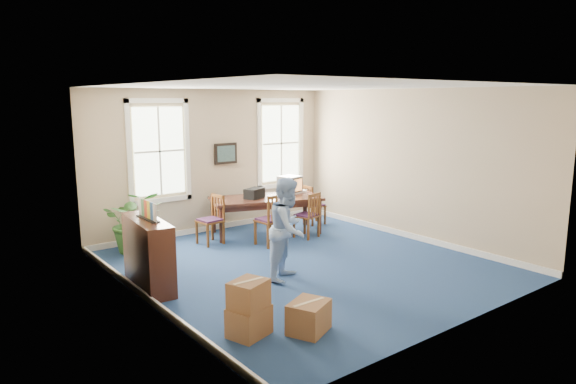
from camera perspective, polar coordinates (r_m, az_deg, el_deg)
floor at (r=9.49m, az=1.75°, el=-8.03°), size 6.50×6.50×0.00m
ceiling at (r=9.01m, az=1.87°, el=11.67°), size 6.50×6.50×0.00m
wall_back at (r=11.78m, az=-8.30°, el=3.45°), size 6.50×0.00×6.50m
wall_front at (r=6.96m, az=19.06°, el=-1.75°), size 6.50×0.00×6.50m
wall_left at (r=7.60m, az=-15.95°, el=-0.60°), size 0.00×6.50×6.50m
wall_right at (r=11.24m, az=13.72°, el=2.94°), size 0.00×6.50×6.50m
baseboard_back at (r=12.04m, az=-8.04°, el=-3.86°), size 6.00×0.04×0.12m
baseboard_left at (r=8.03m, az=-15.20°, el=-11.43°), size 0.04×6.50×0.12m
baseboard_right at (r=11.51m, az=13.30°, el=-4.69°), size 0.04×6.50×0.12m
window_left at (r=11.16m, az=-14.12°, el=4.42°), size 1.40×0.12×2.20m
window_right at (r=12.77m, az=-0.81°, el=5.44°), size 1.40×0.12×2.20m
wall_picture at (r=11.87m, az=-6.93°, el=4.26°), size 0.58×0.06×0.48m
conference_table at (r=11.53m, az=-2.45°, el=-2.59°), size 2.64×1.81×0.82m
crt_tv at (r=11.88m, az=0.19°, el=0.82°), size 0.53×0.57×0.41m
game_console at (r=12.07m, az=1.59°, el=0.11°), size 0.20×0.23×0.05m
equipment_bag at (r=11.32m, az=-3.77°, el=-0.15°), size 0.52×0.43×0.22m
chair_near_left at (r=10.57m, az=-2.07°, el=-3.06°), size 0.52×0.52×1.08m
chair_near_right at (r=11.17m, az=2.07°, el=-2.57°), size 0.54×0.54×1.00m
chair_end_left at (r=10.77m, az=-8.68°, el=-3.09°), size 0.50×0.50×1.02m
chair_end_right at (r=12.38m, az=2.96°, el=-1.42°), size 0.46×0.46×0.94m
man at (r=8.56m, az=0.03°, el=-4.08°), size 1.05×0.99×1.72m
credenza at (r=8.51m, az=-15.27°, el=-6.55°), size 0.55×1.49×1.14m
brochure_rack at (r=8.34m, az=-15.37°, el=-1.72°), size 0.18×0.73×0.32m
potted_plant at (r=10.53m, az=-16.73°, el=-3.11°), size 1.37×1.28×1.24m
cardboard_boxes at (r=6.86m, az=-3.46°, el=-11.99°), size 1.76×1.76×0.77m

